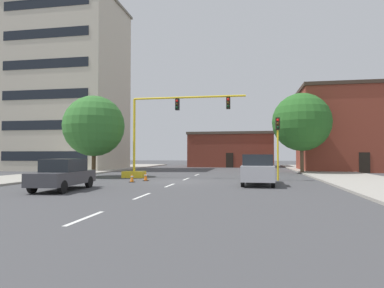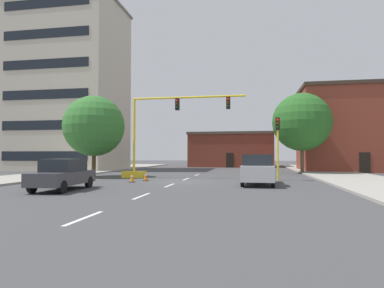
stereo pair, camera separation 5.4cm
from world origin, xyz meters
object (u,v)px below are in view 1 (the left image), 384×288
Objects in this scene: tree_left_near at (94,126)px; sedan_dark_gray_near_left at (63,174)px; traffic_signal_gantry at (150,150)px; traffic_cone_roadside_a at (146,177)px; traffic_light_pole_right at (278,134)px; traffic_cone_roadside_b at (132,178)px; pickup_truck_silver at (258,170)px; tree_right_mid at (302,122)px.

tree_left_near reaches higher than sedan_dark_gray_near_left.
traffic_signal_gantry is 5.64m from tree_left_near.
sedan_dark_gray_near_left reaches higher than traffic_cone_roadside_a.
traffic_light_pole_right reaches higher than sedan_dark_gray_near_left.
traffic_cone_roadside_b is (-10.40, -3.42, -3.21)m from traffic_light_pole_right.
pickup_truck_silver is 8.83m from traffic_cone_roadside_b.
pickup_truck_silver is at bearing -1.60° from traffic_cone_roadside_b.
traffic_signal_gantry is 10.31m from sedan_dark_gray_near_left.
sedan_dark_gray_near_left is at bearing -110.01° from traffic_cone_roadside_a.
traffic_light_pole_right is 0.88× the size of pickup_truck_silver.
traffic_cone_roadside_a is at bearing -168.10° from traffic_light_pole_right.
traffic_light_pole_right is 10.53m from traffic_cone_roadside_a.
tree_left_near is at bearing 107.97° from sedan_dark_gray_near_left.
traffic_cone_roadside_b is (-13.56, -12.87, -4.99)m from tree_right_mid.
tree_left_near is at bearing -156.38° from tree_right_mid.
traffic_cone_roadside_b is at bearing -161.81° from traffic_light_pole_right.
traffic_signal_gantry is at bearing -148.26° from tree_right_mid.
traffic_light_pole_right is 15.51m from sedan_dark_gray_near_left.
tree_right_mid is 24.52m from sedan_dark_gray_near_left.
traffic_light_pole_right is 4.74m from pickup_truck_silver.
pickup_truck_silver is at bearing -113.53° from traffic_light_pole_right.
traffic_cone_roadside_b is at bearing -113.34° from traffic_cone_roadside_a.
tree_left_near is 7.90m from traffic_cone_roadside_a.
traffic_cone_roadside_a is at bearing -29.36° from tree_left_near.
traffic_cone_roadside_a is at bearing 169.02° from pickup_truck_silver.
pickup_truck_silver is 8.21× the size of traffic_cone_roadside_a.
traffic_light_pole_right reaches higher than traffic_cone_roadside_b.
tree_left_near is at bearing 175.54° from traffic_light_pole_right.
traffic_cone_roadside_a is (2.53, 6.94, -0.56)m from sedan_dark_gray_near_left.
tree_right_mid is at bearing 70.06° from pickup_truck_silver.
sedan_dark_gray_near_left is at bearing -100.61° from traffic_signal_gantry.
traffic_signal_gantry is 16.30m from tree_right_mid.
traffic_cone_roadside_a is (-9.82, -2.07, -3.20)m from traffic_light_pole_right.
traffic_light_pole_right is at bearing 11.90° from traffic_cone_roadside_a.
traffic_signal_gantry reaches higher than pickup_truck_silver.
traffic_cone_roadside_b is (5.27, -4.64, -4.17)m from tree_left_near.
tree_left_near is 11.35m from sedan_dark_gray_near_left.
tree_right_mid is 19.35m from traffic_cone_roadside_b.
traffic_light_pole_right is 10.13m from tree_right_mid.
sedan_dark_gray_near_left is 6.91× the size of traffic_cone_roadside_a.
traffic_cone_roadside_a is 1.47m from traffic_cone_roadside_b.
traffic_signal_gantry is 15.93× the size of traffic_cone_roadside_b.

